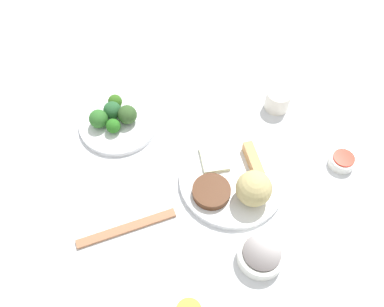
% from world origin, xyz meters
% --- Properties ---
extents(tabletop, '(2.20, 2.20, 0.02)m').
position_xyz_m(tabletop, '(0.00, 0.00, 0.01)').
color(tabletop, silver).
rests_on(tabletop, ground).
extents(main_plate, '(0.25, 0.25, 0.02)m').
position_xyz_m(main_plate, '(-0.04, 0.03, 0.03)').
color(main_plate, white).
rests_on(main_plate, tabletop).
extents(rice_scoop, '(0.08, 0.08, 0.08)m').
position_xyz_m(rice_scoop, '(-0.06, 0.09, 0.08)').
color(rice_scoop, tan).
rests_on(rice_scoop, main_plate).
extents(spring_roll, '(0.04, 0.10, 0.03)m').
position_xyz_m(spring_roll, '(-0.10, 0.01, 0.05)').
color(spring_roll, tan).
rests_on(spring_roll, main_plate).
extents(crab_rangoon_wonton, '(0.08, 0.09, 0.01)m').
position_xyz_m(crab_rangoon_wonton, '(-0.02, -0.04, 0.04)').
color(crab_rangoon_wonton, beige).
rests_on(crab_rangoon_wonton, main_plate).
extents(stir_fry_heap, '(0.09, 0.09, 0.02)m').
position_xyz_m(stir_fry_heap, '(0.02, 0.05, 0.05)').
color(stir_fry_heap, '#512B16').
rests_on(stir_fry_heap, main_plate).
extents(broccoli_plate, '(0.21, 0.21, 0.01)m').
position_xyz_m(broccoli_plate, '(0.17, -0.24, 0.03)').
color(broccoli_plate, white).
rests_on(broccoli_plate, tabletop).
extents(broccoli_floret_0, '(0.05, 0.05, 0.05)m').
position_xyz_m(broccoli_floret_0, '(0.17, -0.26, 0.06)').
color(broccoli_floret_0, '#285D31').
rests_on(broccoli_floret_0, broccoli_plate).
extents(broccoli_floret_1, '(0.04, 0.04, 0.04)m').
position_xyz_m(broccoli_floret_1, '(0.19, -0.22, 0.05)').
color(broccoli_floret_1, '#29721E').
rests_on(broccoli_floret_1, broccoli_plate).
extents(broccoli_floret_2, '(0.05, 0.05, 0.05)m').
position_xyz_m(broccoli_floret_2, '(0.14, -0.23, 0.06)').
color(broccoli_floret_2, '#355728').
rests_on(broccoli_floret_2, broccoli_plate).
extents(broccoli_floret_4, '(0.05, 0.05, 0.05)m').
position_xyz_m(broccoli_floret_4, '(0.21, -0.25, 0.06)').
color(broccoli_floret_4, '#32702B').
rests_on(broccoli_floret_4, broccoli_plate).
extents(broccoli_floret_5, '(0.04, 0.04, 0.04)m').
position_xyz_m(broccoli_floret_5, '(0.16, -0.30, 0.05)').
color(broccoli_floret_5, '#35681D').
rests_on(broccoli_floret_5, broccoli_plate).
extents(soy_sauce_bowl, '(0.10, 0.10, 0.03)m').
position_xyz_m(soy_sauce_bowl, '(-0.02, 0.22, 0.04)').
color(soy_sauce_bowl, white).
rests_on(soy_sauce_bowl, tabletop).
extents(soy_sauce_bowl_liquid, '(0.08, 0.08, 0.00)m').
position_xyz_m(soy_sauce_bowl_liquid, '(-0.02, 0.22, 0.06)').
color(soy_sauce_bowl_liquid, black).
rests_on(soy_sauce_bowl_liquid, soy_sauce_bowl).
extents(sauce_ramekin_sweet_and_sour, '(0.06, 0.06, 0.03)m').
position_xyz_m(sauce_ramekin_sweet_and_sour, '(-0.31, 0.08, 0.03)').
color(sauce_ramekin_sweet_and_sour, white).
rests_on(sauce_ramekin_sweet_and_sour, tabletop).
extents(sauce_ramekin_sweet_and_sour_liquid, '(0.05, 0.05, 0.00)m').
position_xyz_m(sauce_ramekin_sweet_and_sour_liquid, '(-0.31, 0.08, 0.05)').
color(sauce_ramekin_sweet_and_sour_liquid, red).
rests_on(sauce_ramekin_sweet_and_sour_liquid, sauce_ramekin_sweet_and_sour).
extents(teacup, '(0.07, 0.07, 0.06)m').
position_xyz_m(teacup, '(-0.25, -0.14, 0.05)').
color(teacup, white).
rests_on(teacup, tabletop).
extents(chopsticks_pair, '(0.23, 0.02, 0.01)m').
position_xyz_m(chopsticks_pair, '(0.23, 0.05, 0.02)').
color(chopsticks_pair, '#AB704C').
rests_on(chopsticks_pair, tabletop).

